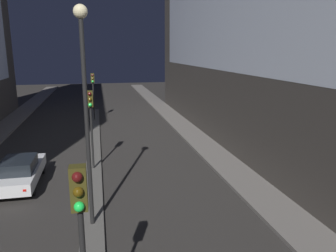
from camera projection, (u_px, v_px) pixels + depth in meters
The scene contains 6 objects.
median_strip at pixel (94, 155), 21.27m from camera, with size 0.87×33.43×0.15m.
traffic_light_near at pixel (81, 223), 6.44m from camera, with size 0.32×0.42×4.44m.
traffic_light_mid at pixel (91, 112), 17.95m from camera, with size 0.32×0.42×4.44m.
traffic_light_far at pixel (93, 86), 31.00m from camera, with size 0.32×0.42×4.44m.
street_lamp at pixel (85, 86), 11.54m from camera, with size 0.49×0.49×8.09m.
car_left_lane at pixel (21, 171), 16.51m from camera, with size 1.76×4.65×1.48m.
Camera 1 is at (0.46, -3.14, 6.73)m, focal length 35.00 mm.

